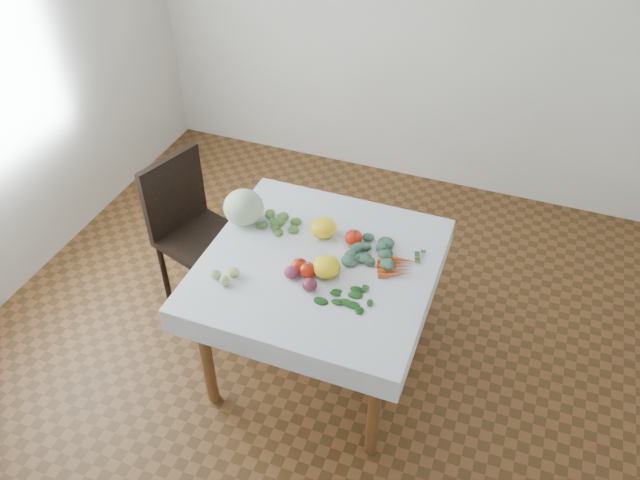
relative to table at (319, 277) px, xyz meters
The scene contains 19 objects.
ground 0.65m from the table, ahead, with size 4.00×4.00×0.00m, color brown.
back_wall 2.12m from the table, 90.00° to the left, with size 4.00×0.04×2.70m, color beige.
table is the anchor object (origin of this frame).
tablecloth 0.10m from the table, ahead, with size 1.12×1.12×0.01m, color white.
chair 0.97m from the table, 163.06° to the left, with size 0.53×0.53×0.94m.
cabbage 0.54m from the table, 161.84° to the left, with size 0.21×0.21×0.19m, color beige.
tomato_a 0.26m from the table, 59.20° to the left, with size 0.09×0.09×0.08m, color red.
tomato_b 0.26m from the table, 104.74° to the left, with size 0.08×0.08×0.07m, color red.
tomato_c 0.18m from the table, 123.37° to the right, with size 0.08×0.08×0.07m, color red.
tomato_d 0.18m from the table, 97.63° to the right, with size 0.08×0.08×0.07m, color red.
heirloom_back 0.26m from the table, 104.38° to the left, with size 0.14×0.14×0.10m, color yellow.
heirloom_front 0.18m from the table, 46.84° to the right, with size 0.14×0.14×0.10m, color yellow.
onion_a 0.22m from the table, 119.96° to the right, with size 0.07×0.07×0.06m, color #611B3C.
onion_b 0.24m from the table, 82.05° to the right, with size 0.07×0.07×0.06m, color #611B3C.
tomatillo_cluster 0.49m from the table, 145.08° to the right, with size 0.08×0.11×0.04m.
carrot_bunch 0.39m from the table, 13.63° to the left, with size 0.17×0.19×0.03m.
kale_bunch 0.31m from the table, 28.43° to the left, with size 0.28×0.27×0.04m.
basil_bunch 0.30m from the table, 40.78° to the right, with size 0.26×0.18×0.01m.
dill_bunch 0.39m from the table, 146.24° to the left, with size 0.21×0.21×0.02m.
Camera 1 is at (0.80, -2.12, 2.82)m, focal length 35.00 mm.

